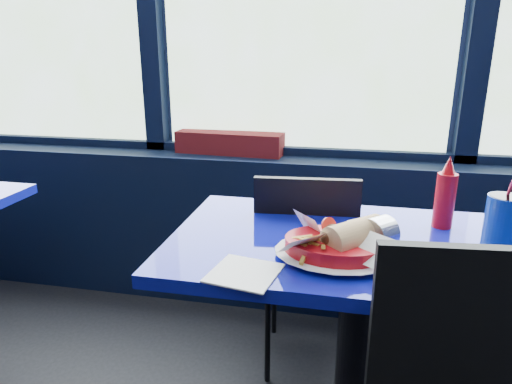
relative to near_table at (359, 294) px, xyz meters
name	(u,v)px	position (x,y,z in m)	size (l,w,h in m)	color
window_sill	(297,233)	(-0.30, 0.87, -0.17)	(5.00, 0.26, 0.80)	black
near_table	(359,294)	(0.00, 0.00, 0.00)	(1.20, 0.70, 0.75)	black
chair_near_back	(310,262)	(-0.19, 0.32, -0.06)	(0.43, 0.44, 0.88)	black
planter_box	(230,143)	(-0.66, 0.90, 0.29)	(0.55, 0.14, 0.11)	maroon
food_basket	(339,244)	(-0.07, -0.13, 0.22)	(0.38, 0.38, 0.11)	#AC0B14
ketchup_bottle	(445,196)	(0.26, 0.18, 0.29)	(0.06, 0.06, 0.24)	#AC0B14
soda_cup	(503,221)	(0.40, 0.04, 0.27)	(0.10, 0.10, 0.34)	#0D3294
napkin	(244,273)	(-0.31, -0.28, 0.18)	(0.17, 0.17, 0.00)	white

